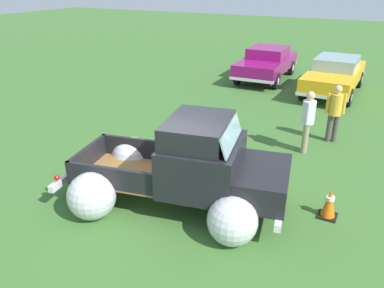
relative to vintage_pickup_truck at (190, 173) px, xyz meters
name	(u,v)px	position (x,y,z in m)	size (l,w,h in m)	color
ground_plane	(173,201)	(-0.38, -0.07, -0.76)	(80.00, 80.00, 0.00)	#3D6B2D
vintage_pickup_truck	(190,173)	(0.00, 0.00, 0.00)	(4.88, 3.39, 1.96)	black
show_car_0	(267,62)	(-1.76, 10.98, 0.03)	(1.98, 4.47, 1.43)	black
show_car_1	(335,74)	(1.34, 10.01, 0.03)	(1.98, 4.72, 1.43)	black
spectator_0	(335,110)	(2.08, 4.82, 0.19)	(0.53, 0.43, 1.66)	#4C4742
spectator_2	(308,118)	(1.55, 3.74, 0.21)	(0.37, 0.54, 1.69)	gray
lane_cone_0	(329,203)	(2.63, 0.87, -0.45)	(0.36, 0.36, 0.63)	black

